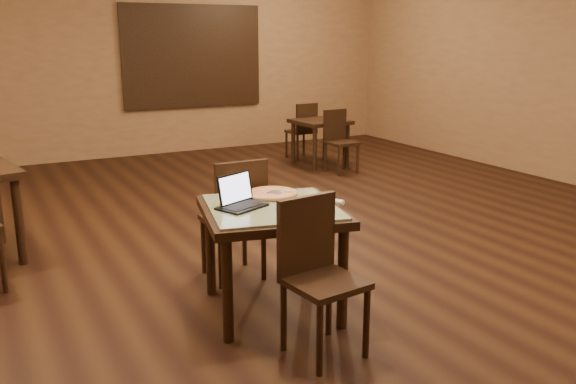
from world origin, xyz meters
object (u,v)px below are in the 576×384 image
laptop (239,198)px  other_table_a (320,128)px  tiled_table (272,220)px  other_table_a_chair_near (339,137)px  other_table_a_chair_far (303,128)px  pizza_pan (272,195)px  chair_main_near (317,267)px  chair_main_far (237,213)px

laptop → other_table_a: size_ratio=0.49×
tiled_table → other_table_a_chair_near: size_ratio=1.26×
tiled_table → other_table_a_chair_far: 5.43m
pizza_pan → other_table_a: bearing=54.8°
other_table_a_chair_near → other_table_a_chair_far: (0.01, 1.02, 0.00)m
laptop → other_table_a_chair_far: bearing=32.6°
pizza_pan → laptop: bearing=-156.3°
laptop → other_table_a_chair_near: laptop is taller
other_table_a_chair_near → other_table_a_chair_far: size_ratio=1.00×
tiled_table → other_table_a: (2.85, 4.11, -0.10)m
tiled_table → chair_main_near: (-0.01, -0.62, -0.12)m
chair_main_near → other_table_a_chair_far: 5.97m
pizza_pan → tiled_table: bearing=-116.6°
laptop → other_table_a_chair_far: laptop is taller
laptop → other_table_a: laptop is taller
other_table_a_chair_near → other_table_a_chair_far: same height
chair_main_near → pizza_pan: size_ratio=2.84×
laptop → other_table_a_chair_near: 4.65m
tiled_table → pizza_pan: 0.29m
pizza_pan → other_table_a_chair_far: size_ratio=0.38×
chair_main_far → other_table_a_chair_far: chair_main_far is taller
chair_main_far → laptop: chair_main_far is taller
chair_main_near → other_table_a: bearing=51.5°
tiled_table → laptop: size_ratio=2.96×
chair_main_far → chair_main_near: bearing=88.9°
other_table_a_chair_near → other_table_a_chair_far: bearing=86.0°
tiled_table → chair_main_near: size_ratio=1.15×
other_table_a_chair_near → laptop: bearing=-134.5°
other_table_a_chair_near → chair_main_far: bearing=-137.1°
chair_main_near → other_table_a_chair_far: chair_main_near is taller
chair_main_far → other_table_a: size_ratio=1.28×
laptop → pizza_pan: laptop is taller
tiled_table → chair_main_near: chair_main_near is taller
other_table_a → other_table_a_chair_far: (0.00, 0.51, -0.07)m
other_table_a → other_table_a_chair_far: size_ratio=0.87×
laptop → other_table_a_chair_far: (3.06, 4.52, -0.32)m
other_table_a → other_table_a_chair_near: size_ratio=0.87×
pizza_pan → other_table_a: size_ratio=0.44×
other_table_a_chair_near → other_table_a_chair_far: 1.02m
pizza_pan → other_table_a: 4.74m
pizza_pan → other_table_a_chair_near: other_table_a_chair_near is taller
chair_main_near → chair_main_far: bearing=82.1°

